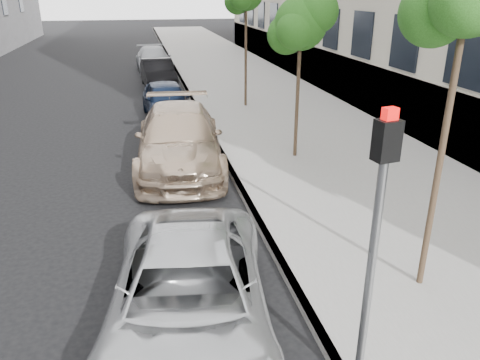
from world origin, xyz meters
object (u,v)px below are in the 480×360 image
object	(u,v)px
suv	(179,138)
sedan_black	(158,74)
tree_mid	(302,23)
minivan	(189,296)
sedan_rear	(154,59)
signal_pole	(376,227)
sedan_blue	(166,100)

from	to	relation	value
suv	sedan_black	size ratio (longest dim) A/B	1.32
tree_mid	minivan	world-z (taller)	tree_mid
tree_mid	sedan_rear	size ratio (longest dim) A/B	0.92
sedan_black	signal_pole	bearing A→B (deg)	-89.85
sedan_blue	sedan_rear	bearing A→B (deg)	86.57
suv	sedan_blue	distance (m)	5.44
sedan_black	sedan_rear	size ratio (longest dim) A/B	0.86
suv	tree_mid	bearing A→B (deg)	1.89
signal_pole	sedan_black	distance (m)	20.17
tree_mid	suv	world-z (taller)	tree_mid
sedan_rear	suv	bearing A→B (deg)	-92.40
tree_mid	signal_pole	size ratio (longest dim) A/B	1.32
signal_pole	suv	world-z (taller)	signal_pole
sedan_blue	sedan_black	size ratio (longest dim) A/B	0.96
minivan	tree_mid	bearing A→B (deg)	68.53
signal_pole	sedan_rear	bearing A→B (deg)	83.18
sedan_rear	sedan_black	bearing A→B (deg)	-92.40
sedan_blue	signal_pole	bearing A→B (deg)	-87.64
sedan_rear	minivan	bearing A→B (deg)	-93.62
minivan	suv	bearing A→B (deg)	93.73
minivan	sedan_rear	xyz separation A→B (m)	(0.51, 23.83, 0.05)
signal_pole	sedan_rear	distance (m)	25.31
minivan	sedan_rear	size ratio (longest dim) A/B	0.97
suv	sedan_blue	size ratio (longest dim) A/B	1.37
signal_pole	sedan_blue	distance (m)	13.95
minivan	sedan_black	xyz separation A→B (m)	(0.51, 18.67, 0.03)
suv	sedan_rear	world-z (taller)	suv
tree_mid	sedan_black	world-z (taller)	tree_mid
minivan	sedan_black	world-z (taller)	sedan_black
minivan	sedan_blue	size ratio (longest dim) A/B	1.17
suv	sedan_blue	bearing A→B (deg)	94.48
sedan_black	sedan_rear	bearing A→B (deg)	86.16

